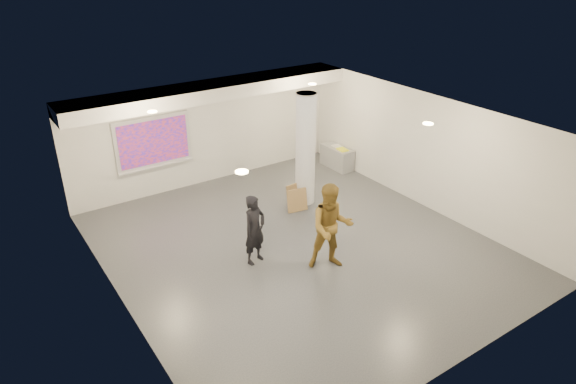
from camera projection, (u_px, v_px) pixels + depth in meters
floor at (298, 247)px, 11.86m from camera, size 8.00×9.00×0.01m
ceiling at (299, 123)px, 10.55m from camera, size 8.00×9.00×0.01m
wall_back at (207, 132)px, 14.56m from camera, size 8.00×0.01×3.00m
wall_front at (467, 293)px, 7.86m from camera, size 8.00×0.01×3.00m
wall_left at (116, 242)px, 9.19m from camera, size 0.01×9.00×3.00m
wall_right at (425, 151)px, 13.23m from camera, size 0.01×9.00×3.00m
soffit_band at (213, 90)px, 13.57m from camera, size 8.00×1.10×0.36m
downlight_nw at (152, 112)px, 11.31m from camera, size 0.22×0.22×0.02m
downlight_ne at (312, 84)px, 13.53m from camera, size 0.22×0.22×0.02m
downlight_sw at (242, 172)px, 8.33m from camera, size 0.22×0.22×0.02m
downlight_se at (428, 124)px, 10.56m from camera, size 0.22×0.22×0.02m
column at (305, 150)px, 13.31m from camera, size 0.52×0.52×3.00m
projection_screen at (153, 143)px, 13.70m from camera, size 2.10×0.13×1.42m
credenza at (337, 157)px, 15.95m from camera, size 0.49×1.14×0.66m
papers_stack at (337, 146)px, 15.86m from camera, size 0.28×0.35×0.02m
postit_pad at (342, 150)px, 15.59m from camera, size 0.27×0.36×0.03m
cardboard_back at (296, 194)px, 13.66m from camera, size 0.57×0.20×0.61m
cardboard_front at (297, 200)px, 13.35m from camera, size 0.57×0.26×0.60m
woman at (255, 230)px, 10.99m from camera, size 0.66×0.53×1.59m
man at (331, 227)px, 10.76m from camera, size 1.17×1.08×1.93m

